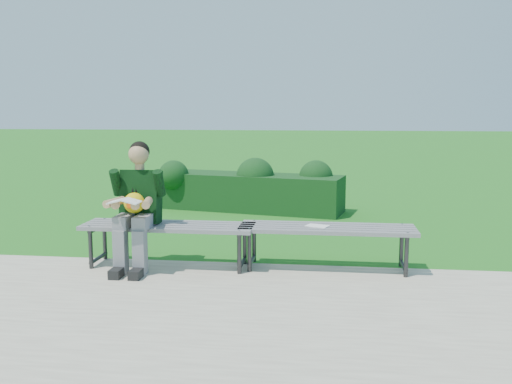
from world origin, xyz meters
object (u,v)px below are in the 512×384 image
object	(u,v)px
hedge	(250,188)
bench_left	(168,229)
paper_sheet	(317,226)
seated_boy	(137,202)
bench_right	(327,232)

from	to	relation	value
hedge	bench_left	xyz separation A→B (m)	(-0.37, -3.57, 0.04)
bench_left	paper_sheet	distance (m)	1.55
paper_sheet	hedge	bearing A→B (deg)	108.68
paper_sheet	bench_left	bearing A→B (deg)	-176.60
hedge	seated_boy	distance (m)	3.73
hedge	bench_left	world-z (taller)	hedge
seated_boy	bench_left	bearing A→B (deg)	16.97
bench_right	paper_sheet	xyz separation A→B (m)	(-0.10, 0.00, 0.06)
bench_left	paper_sheet	world-z (taller)	bench_left
bench_left	bench_right	world-z (taller)	same
bench_left	seated_boy	distance (m)	0.43
hedge	bench_right	world-z (taller)	hedge
hedge	bench_right	distance (m)	3.70
bench_right	paper_sheet	size ratio (longest dim) A/B	6.85
bench_right	seated_boy	size ratio (longest dim) A/B	1.37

